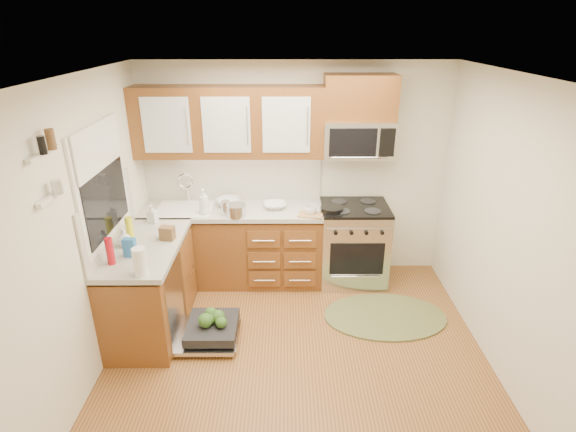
{
  "coord_description": "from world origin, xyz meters",
  "views": [
    {
      "loc": [
        -0.1,
        -3.27,
        2.85
      ],
      "look_at": [
        -0.08,
        0.85,
        1.08
      ],
      "focal_mm": 28.0,
      "sensor_mm": 36.0,
      "label": 1
    }
  ],
  "objects_px": {
    "stock_pot": "(236,210)",
    "cutting_board": "(311,215)",
    "dishwasher": "(209,331)",
    "skillet": "(332,209)",
    "sink": "(186,219)",
    "cup": "(311,210)",
    "range": "(353,244)",
    "microwave": "(358,138)",
    "paper_towel_roll": "(140,262)",
    "bowl_b": "(229,202)",
    "upper_cabinets": "(228,122)",
    "rug": "(385,316)",
    "bowl_a": "(275,205)"
  },
  "relations": [
    {
      "from": "skillet",
      "to": "upper_cabinets",
      "type": "bearing_deg",
      "value": 165.97
    },
    {
      "from": "range",
      "to": "cup",
      "type": "xyz_separation_m",
      "value": [
        -0.51,
        -0.18,
        0.5
      ]
    },
    {
      "from": "dishwasher",
      "to": "skillet",
      "type": "height_order",
      "value": "skillet"
    },
    {
      "from": "paper_towel_roll",
      "to": "bowl_a",
      "type": "relative_size",
      "value": 0.97
    },
    {
      "from": "bowl_a",
      "to": "bowl_b",
      "type": "bearing_deg",
      "value": 172.94
    },
    {
      "from": "microwave",
      "to": "skillet",
      "type": "height_order",
      "value": "microwave"
    },
    {
      "from": "microwave",
      "to": "bowl_a",
      "type": "distance_m",
      "value": 1.18
    },
    {
      "from": "range",
      "to": "rug",
      "type": "height_order",
      "value": "range"
    },
    {
      "from": "dishwasher",
      "to": "skillet",
      "type": "bearing_deg",
      "value": 38.27
    },
    {
      "from": "skillet",
      "to": "bowl_b",
      "type": "xyz_separation_m",
      "value": [
        -1.16,
        0.22,
        -0.01
      ]
    },
    {
      "from": "dishwasher",
      "to": "range",
      "type": "bearing_deg",
      "value": 36.27
    },
    {
      "from": "paper_towel_roll",
      "to": "cup",
      "type": "xyz_separation_m",
      "value": [
        1.47,
        1.27,
        -0.07
      ]
    },
    {
      "from": "skillet",
      "to": "range",
      "type": "bearing_deg",
      "value": 25.91
    },
    {
      "from": "sink",
      "to": "stock_pot",
      "type": "xyz_separation_m",
      "value": [
        0.61,
        -0.2,
        0.19
      ]
    },
    {
      "from": "skillet",
      "to": "bowl_b",
      "type": "relative_size",
      "value": 0.92
    },
    {
      "from": "rug",
      "to": "cup",
      "type": "relative_size",
      "value": 10.33
    },
    {
      "from": "stock_pot",
      "to": "cutting_board",
      "type": "height_order",
      "value": "stock_pot"
    },
    {
      "from": "stock_pot",
      "to": "dishwasher",
      "type": "bearing_deg",
      "value": -103.31
    },
    {
      "from": "dishwasher",
      "to": "cup",
      "type": "relative_size",
      "value": 5.62
    },
    {
      "from": "microwave",
      "to": "range",
      "type": "bearing_deg",
      "value": -90.0
    },
    {
      "from": "skillet",
      "to": "paper_towel_roll",
      "type": "xyz_separation_m",
      "value": [
        -1.71,
        -1.31,
        0.07
      ]
    },
    {
      "from": "dishwasher",
      "to": "rug",
      "type": "relative_size",
      "value": 0.54
    },
    {
      "from": "range",
      "to": "upper_cabinets",
      "type": "bearing_deg",
      "value": 174.11
    },
    {
      "from": "range",
      "to": "stock_pot",
      "type": "height_order",
      "value": "stock_pot"
    },
    {
      "from": "stock_pot",
      "to": "bowl_a",
      "type": "relative_size",
      "value": 0.86
    },
    {
      "from": "dishwasher",
      "to": "bowl_a",
      "type": "relative_size",
      "value": 2.8
    },
    {
      "from": "stock_pot",
      "to": "cutting_board",
      "type": "relative_size",
      "value": 0.81
    },
    {
      "from": "skillet",
      "to": "cutting_board",
      "type": "height_order",
      "value": "skillet"
    },
    {
      "from": "microwave",
      "to": "bowl_a",
      "type": "relative_size",
      "value": 3.04
    },
    {
      "from": "stock_pot",
      "to": "paper_towel_roll",
      "type": "relative_size",
      "value": 0.89
    },
    {
      "from": "cup",
      "to": "bowl_a",
      "type": "bearing_deg",
      "value": 153.81
    },
    {
      "from": "stock_pot",
      "to": "microwave",
      "type": "bearing_deg",
      "value": 14.01
    },
    {
      "from": "cutting_board",
      "to": "bowl_b",
      "type": "relative_size",
      "value": 0.97
    },
    {
      "from": "sink",
      "to": "stock_pot",
      "type": "relative_size",
      "value": 2.88
    },
    {
      "from": "skillet",
      "to": "microwave",
      "type": "bearing_deg",
      "value": 42.44
    },
    {
      "from": "bowl_a",
      "to": "range",
      "type": "bearing_deg",
      "value": -0.95
    },
    {
      "from": "paper_towel_roll",
      "to": "range",
      "type": "bearing_deg",
      "value": 36.1
    },
    {
      "from": "skillet",
      "to": "paper_towel_roll",
      "type": "bearing_deg",
      "value": -142.44
    },
    {
      "from": "range",
      "to": "bowl_a",
      "type": "relative_size",
      "value": 3.8
    },
    {
      "from": "microwave",
      "to": "sink",
      "type": "distance_m",
      "value": 2.13
    },
    {
      "from": "rug",
      "to": "bowl_a",
      "type": "height_order",
      "value": "bowl_a"
    },
    {
      "from": "bowl_b",
      "to": "cutting_board",
      "type": "bearing_deg",
      "value": -17.45
    },
    {
      "from": "rug",
      "to": "dishwasher",
      "type": "bearing_deg",
      "value": -168.76
    },
    {
      "from": "cutting_board",
      "to": "bowl_a",
      "type": "distance_m",
      "value": 0.45
    },
    {
      "from": "cup",
      "to": "rug",
      "type": "bearing_deg",
      "value": -37.49
    },
    {
      "from": "sink",
      "to": "cup",
      "type": "xyz_separation_m",
      "value": [
        1.42,
        -0.17,
        0.17
      ]
    },
    {
      "from": "cutting_board",
      "to": "bowl_b",
      "type": "xyz_separation_m",
      "value": [
        -0.92,
        0.29,
        0.03
      ]
    },
    {
      "from": "upper_cabinets",
      "to": "stock_pot",
      "type": "distance_m",
      "value": 0.96
    },
    {
      "from": "microwave",
      "to": "stock_pot",
      "type": "height_order",
      "value": "microwave"
    },
    {
      "from": "sink",
      "to": "dishwasher",
      "type": "distance_m",
      "value": 1.38
    }
  ]
}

